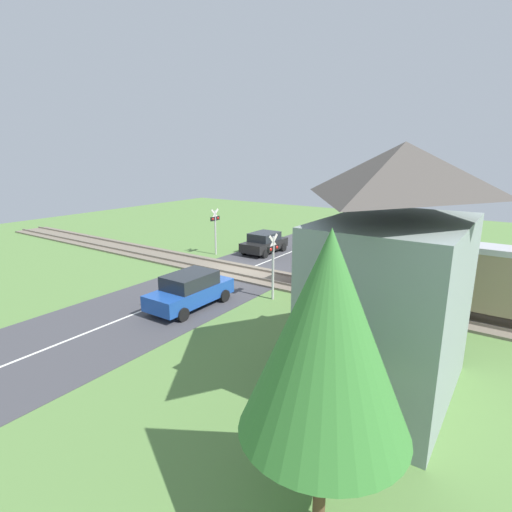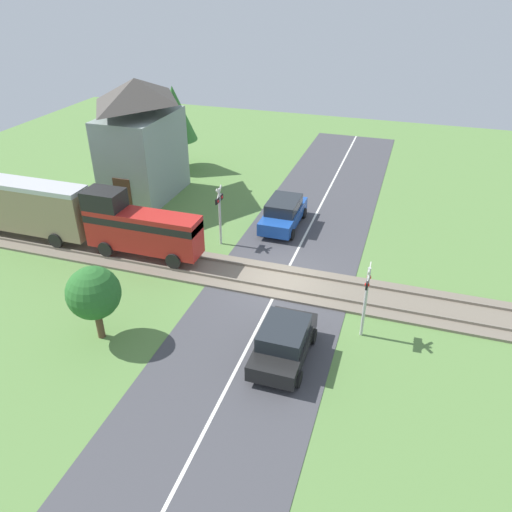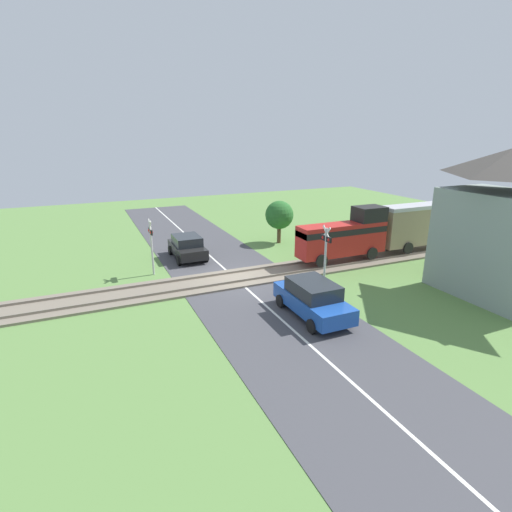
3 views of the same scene
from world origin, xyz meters
name	(u,v)px [view 3 (image 3 of 3)]	position (x,y,z in m)	size (l,w,h in m)	color
ground_plane	(236,279)	(0.00, 0.00, 0.00)	(60.00, 60.00, 0.00)	#5B8442
road_surface	(236,279)	(0.00, 0.00, 0.01)	(48.00, 6.40, 0.02)	#424247
track_bed	(236,278)	(0.00, 0.00, 0.07)	(2.80, 48.00, 0.24)	#756B5B
train	(399,227)	(0.00, 11.35, 1.87)	(1.58, 14.26, 3.18)	red
car_near_crossing	(187,247)	(-4.89, -1.44, 0.77)	(3.72, 1.91, 1.48)	black
car_far_side	(313,298)	(5.61, 1.44, 0.83)	(4.25, 1.92, 1.60)	#1E4CA8
crossing_signal_west_approach	(151,240)	(-2.63, -4.00, 2.05)	(0.90, 0.18, 3.20)	#B7B7B7
crossing_signal_east_approach	(326,248)	(2.63, 4.00, 2.05)	(0.90, 0.18, 3.20)	#B7B7B7
station_building	(502,227)	(7.17, 10.81, 3.48)	(5.78, 3.80, 7.14)	gray
pedestrian_by_station	(443,259)	(3.53, 11.55, 0.75)	(0.40, 0.40, 1.64)	#2D4C8E
tree_roadside_hedge	(279,215)	(-5.89, 5.66, 2.05)	(2.04, 2.04, 3.09)	brown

